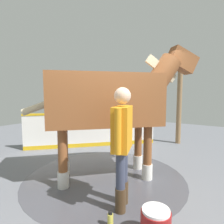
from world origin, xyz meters
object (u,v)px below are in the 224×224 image
at_px(bottle_shampoo, 110,219).
at_px(handler, 122,139).
at_px(horse, 110,101).
at_px(wash_bucket, 156,224).

bearing_deg(bottle_shampoo, handler, 101.34).
bearing_deg(horse, handler, -92.26).
xyz_separation_m(handler, bottle_shampoo, (0.08, -0.42, -0.93)).
xyz_separation_m(handler, wash_bucket, (0.63, -0.31, -0.84)).
distance_m(horse, handler, 1.15).
xyz_separation_m(horse, wash_bucket, (1.35, -1.06, -1.34)).
height_order(handler, wash_bucket, handler).
distance_m(handler, wash_bucket, 1.09).
relative_size(horse, bottle_shampoo, 13.32).
relative_size(horse, wash_bucket, 7.25).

